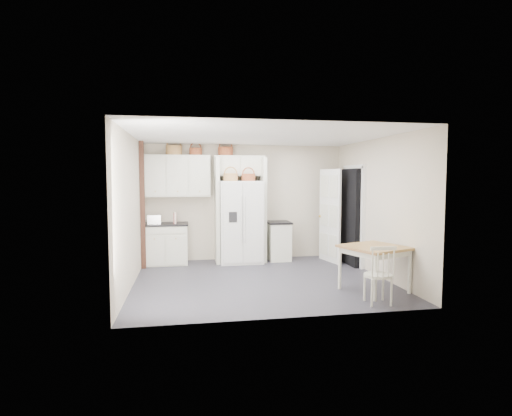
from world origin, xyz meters
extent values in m
plane|color=#3C3A46|center=(0.00, 0.00, 0.00)|extent=(4.50, 4.50, 0.00)
plane|color=white|center=(0.00, 0.00, 2.60)|extent=(4.50, 4.50, 0.00)
plane|color=beige|center=(0.00, 2.00, 1.30)|extent=(4.50, 0.00, 4.50)
plane|color=beige|center=(-2.25, 0.00, 1.30)|extent=(0.00, 4.00, 4.00)
plane|color=beige|center=(2.25, 0.00, 1.30)|extent=(0.00, 4.00, 4.00)
cube|color=white|center=(-0.15, 1.63, 0.90)|extent=(0.93, 0.74, 1.79)
cube|color=silver|center=(-1.76, 1.70, 0.42)|extent=(0.91, 0.58, 0.85)
cube|color=silver|center=(0.73, 1.70, 0.42)|extent=(0.48, 0.57, 0.84)
cube|color=#9E6942|center=(1.70, -1.01, 0.37)|extent=(1.15, 1.15, 0.75)
cube|color=silver|center=(1.46, -1.63, 0.42)|extent=(0.44, 0.40, 0.85)
cube|color=black|center=(-1.76, 1.70, 0.86)|extent=(0.95, 0.61, 0.04)
cube|color=black|center=(0.73, 1.70, 0.86)|extent=(0.51, 0.61, 0.04)
cube|color=silver|center=(-1.99, 1.60, 0.98)|extent=(0.28, 0.16, 0.19)
cube|color=maroon|center=(-1.56, 1.62, 1.00)|extent=(0.06, 0.16, 0.24)
cube|color=white|center=(-1.57, 1.62, 1.00)|extent=(0.06, 0.16, 0.24)
cylinder|color=#A47334|center=(-1.57, 1.83, 2.45)|extent=(0.34, 0.34, 0.20)
cylinder|color=maroon|center=(-1.11, 1.83, 2.43)|extent=(0.27, 0.27, 0.16)
cylinder|color=maroon|center=(-0.45, 1.83, 2.44)|extent=(0.33, 0.33, 0.19)
cylinder|color=#A47334|center=(-0.38, 1.53, 1.87)|extent=(0.31, 0.31, 0.17)
cylinder|color=maroon|center=(0.01, 1.53, 1.87)|extent=(0.29, 0.29, 0.16)
cube|color=silver|center=(-1.50, 1.83, 1.90)|extent=(1.40, 0.34, 0.90)
cube|color=silver|center=(-0.15, 1.83, 2.12)|extent=(1.12, 0.34, 0.45)
cube|color=silver|center=(-0.66, 1.70, 1.15)|extent=(0.08, 0.60, 2.30)
cube|color=silver|center=(0.36, 1.70, 1.15)|extent=(0.08, 0.60, 2.30)
cube|color=#341B16|center=(-2.20, 1.35, 1.30)|extent=(0.09, 0.09, 2.60)
cube|color=black|center=(2.16, 1.00, 1.02)|extent=(0.18, 0.85, 2.05)
cube|color=white|center=(1.80, 1.33, 1.02)|extent=(0.21, 0.79, 2.05)
camera|label=1|loc=(-1.31, -7.02, 1.85)|focal=28.00mm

